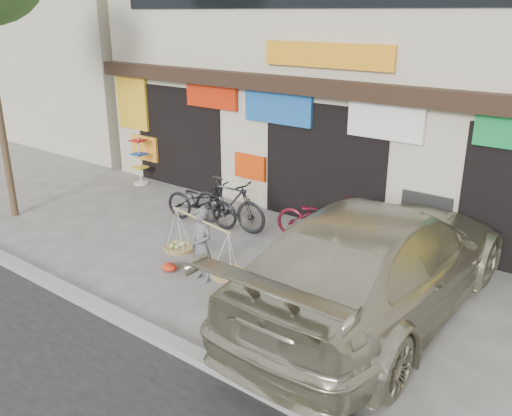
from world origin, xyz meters
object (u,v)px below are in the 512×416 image
Objects in this scene: bike_1 at (229,204)px; bike_2 at (320,218)px; bike_0 at (202,203)px; suv at (378,260)px; display_rack at (140,163)px; street_vendor at (202,248)px.

bike_1 reaches higher than bike_2.
bike_0 is 4.97m from suv.
bike_1 is at bearing 93.49° from bike_2.
bike_1 is at bearing -17.21° from suv.
suv is at bearing -145.29° from bike_2.
bike_0 is 0.30× the size of suv.
bike_2 is at bearing -75.97° from bike_1.
bike_2 is 6.05m from display_rack.
bike_2 is at bearing -80.08° from bike_0.
suv reaches higher than street_vendor.
bike_0 is at bearing 92.48° from bike_2.
street_vendor is 1.04× the size of bike_2.
bike_0 reaches higher than bike_2.
bike_1 reaches higher than bike_0.
display_rack is at bearing 72.13° from bike_2.
bike_1 is 1.26× the size of display_rack.
suv is (4.82, -1.12, 0.41)m from bike_0.
display_rack is at bearing 64.31° from bike_0.
bike_2 is 1.24× the size of display_rack.
street_vendor is 6.19m from display_rack.
display_rack reaches higher than bike_1.
suv reaches higher than bike_0.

